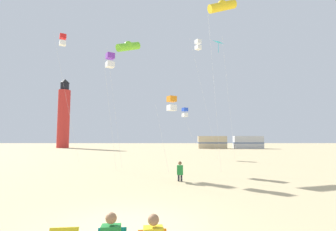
{
  "coord_description": "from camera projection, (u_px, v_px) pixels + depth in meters",
  "views": [
    {
      "loc": [
        1.06,
        -7.06,
        2.49
      ],
      "look_at": [
        1.3,
        12.37,
        4.21
      ],
      "focal_mm": 26.5,
      "sensor_mm": 36.0,
      "label": 1
    }
  ],
  "objects": [
    {
      "name": "ground",
      "position": [
        126.0,
        228.0,
        6.8
      ],
      "size": [
        200.0,
        200.0,
        0.0
      ],
      "primitive_type": "plane",
      "color": "#CCB584"
    },
    {
      "name": "kite_flyer_standing",
      "position": [
        180.0,
        171.0,
        13.87
      ],
      "size": [
        0.35,
        0.52,
        1.16
      ],
      "rotation": [
        0.0,
        0.0,
        3.08
      ],
      "color": "#238438",
      "rests_on": "ground"
    },
    {
      "name": "kite_tube_lime",
      "position": [
        128.0,
        46.0,
        23.04
      ],
      "size": [
        3.16,
        3.13,
        11.65
      ],
      "color": "silver",
      "rests_on": "ground"
    },
    {
      "name": "kite_box_violet",
      "position": [
        110.0,
        60.0,
        19.87
      ],
      "size": [
        1.13,
        1.13,
        9.23
      ],
      "color": "silver",
      "rests_on": "ground"
    },
    {
      "name": "kite_box_blue",
      "position": [
        185.0,
        112.0,
        31.05
      ],
      "size": [
        2.66,
        2.38,
        6.2
      ],
      "color": "silver",
      "rests_on": "ground"
    },
    {
      "name": "kite_box_scarlet",
      "position": [
        63.0,
        40.0,
        25.21
      ],
      "size": [
        2.49,
        2.49,
        12.97
      ],
      "color": "silver",
      "rests_on": "ground"
    },
    {
      "name": "kite_tube_gold",
      "position": [
        222.0,
        6.0,
        20.14
      ],
      "size": [
        2.59,
        1.8,
        13.85
      ],
      "color": "silver",
      "rests_on": "ground"
    },
    {
      "name": "kite_box_white",
      "position": [
        198.0,
        45.0,
        29.11
      ],
      "size": [
        3.06,
        2.31,
        13.93
      ],
      "color": "silver",
      "rests_on": "ground"
    },
    {
      "name": "kite_box_orange",
      "position": [
        172.0,
        103.0,
        19.39
      ],
      "size": [
        1.71,
        1.71,
        5.72
      ],
      "color": "silver",
      "rests_on": "ground"
    },
    {
      "name": "kite_diamond_cyan",
      "position": [
        219.0,
        48.0,
        27.29
      ],
      "size": [
        2.19,
        2.19,
        13.21
      ],
      "color": "silver",
      "rests_on": "ground"
    },
    {
      "name": "lighthouse_distant",
      "position": [
        64.0,
        115.0,
        60.02
      ],
      "size": [
        2.8,
        2.8,
        16.8
      ],
      "color": "red",
      "rests_on": "ground"
    },
    {
      "name": "rv_van_tan",
      "position": [
        212.0,
        142.0,
        56.35
      ],
      "size": [
        6.54,
        2.64,
        2.8
      ],
      "rotation": [
        0.0,
        0.0,
        -0.05
      ],
      "color": "#C6B28C",
      "rests_on": "ground"
    },
    {
      "name": "rv_van_silver",
      "position": [
        248.0,
        142.0,
        55.84
      ],
      "size": [
        6.57,
        2.73,
        2.8
      ],
      "rotation": [
        0.0,
        0.0,
        -0.06
      ],
      "color": "#B7BABF",
      "rests_on": "ground"
    }
  ]
}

